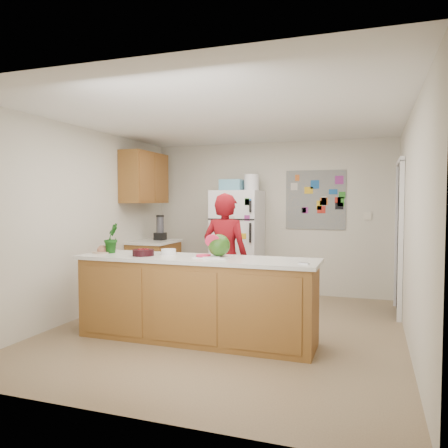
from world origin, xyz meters
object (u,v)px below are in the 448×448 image
(person, at_px, (225,258))
(watermelon, at_px, (219,245))
(cherry_bowl, at_px, (143,253))
(refrigerator, at_px, (238,243))

(person, distance_m, watermelon, 0.80)
(person, distance_m, cherry_bowl, 1.11)
(watermelon, bearing_deg, refrigerator, 102.17)
(refrigerator, bearing_deg, cherry_bowl, -98.13)
(cherry_bowl, bearing_deg, watermelon, 8.46)
(refrigerator, relative_size, person, 1.04)
(refrigerator, xyz_separation_m, person, (0.33, -1.58, -0.03))
(person, height_order, watermelon, person)
(refrigerator, height_order, watermelon, refrigerator)
(refrigerator, bearing_deg, person, -78.38)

